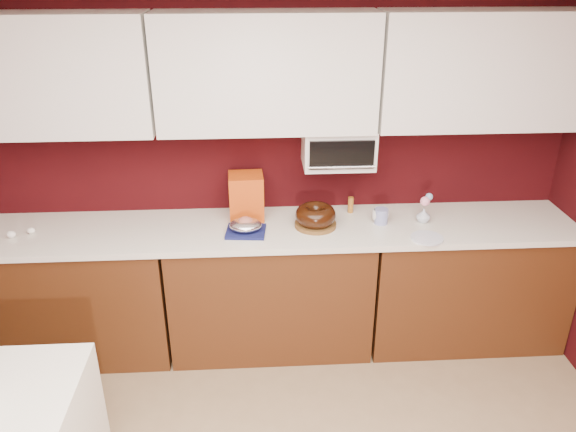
% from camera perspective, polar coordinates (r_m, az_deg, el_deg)
% --- Properties ---
extents(wall_back, '(4.00, 0.02, 2.50)m').
position_cam_1_polar(wall_back, '(3.76, -2.10, 5.79)').
color(wall_back, '#310609').
rests_on(wall_back, floor).
extents(base_cabinet_left, '(1.31, 0.58, 0.86)m').
position_cam_1_polar(base_cabinet_left, '(4.04, -21.20, -7.51)').
color(base_cabinet_left, '#4C250F').
rests_on(base_cabinet_left, floor).
extents(base_cabinet_center, '(1.31, 0.58, 0.86)m').
position_cam_1_polar(base_cabinet_center, '(3.84, -1.78, -7.39)').
color(base_cabinet_center, '#4C250F').
rests_on(base_cabinet_center, floor).
extents(base_cabinet_right, '(1.31, 0.58, 0.86)m').
position_cam_1_polar(base_cabinet_right, '(4.09, 17.34, -6.45)').
color(base_cabinet_right, '#4C250F').
rests_on(base_cabinet_right, floor).
extents(countertop, '(4.00, 0.62, 0.04)m').
position_cam_1_polar(countertop, '(3.62, -1.88, -1.38)').
color(countertop, silver).
rests_on(countertop, base_cabinet_center).
extents(upper_cabinet_left, '(1.31, 0.33, 0.70)m').
position_cam_1_polar(upper_cabinet_left, '(3.67, -24.08, 12.89)').
color(upper_cabinet_left, white).
rests_on(upper_cabinet_left, wall_back).
extents(upper_cabinet_center, '(1.31, 0.33, 0.70)m').
position_cam_1_polar(upper_cabinet_center, '(3.44, -2.18, 14.32)').
color(upper_cabinet_center, white).
rests_on(upper_cabinet_center, wall_back).
extents(upper_cabinet_right, '(1.31, 0.33, 0.70)m').
position_cam_1_polar(upper_cabinet_right, '(3.72, 19.45, 13.78)').
color(upper_cabinet_right, white).
rests_on(upper_cabinet_right, wall_back).
extents(toaster_oven, '(0.45, 0.30, 0.25)m').
position_cam_1_polar(toaster_oven, '(3.62, 5.12, 7.02)').
color(toaster_oven, white).
rests_on(toaster_oven, upper_cabinet_center).
extents(toaster_oven_door, '(0.40, 0.02, 0.18)m').
position_cam_1_polar(toaster_oven_door, '(3.47, 5.49, 6.19)').
color(toaster_oven_door, black).
rests_on(toaster_oven_door, toaster_oven).
extents(toaster_oven_handle, '(0.42, 0.02, 0.02)m').
position_cam_1_polar(toaster_oven_handle, '(3.48, 5.48, 4.95)').
color(toaster_oven_handle, silver).
rests_on(toaster_oven_handle, toaster_oven).
extents(cake_base, '(0.31, 0.31, 0.02)m').
position_cam_1_polar(cake_base, '(3.61, 2.80, -0.87)').
color(cake_base, brown).
rests_on(cake_base, countertop).
extents(bundt_cake, '(0.34, 0.34, 0.11)m').
position_cam_1_polar(bundt_cake, '(3.59, 2.83, 0.10)').
color(bundt_cake, black).
rests_on(bundt_cake, cake_base).
extents(navy_towel, '(0.26, 0.23, 0.02)m').
position_cam_1_polar(navy_towel, '(3.54, -4.31, -1.58)').
color(navy_towel, '#151A50').
rests_on(navy_towel, countertop).
extents(foil_ham_nest, '(0.22, 0.19, 0.07)m').
position_cam_1_polar(foil_ham_nest, '(3.52, -4.33, -0.92)').
color(foil_ham_nest, white).
rests_on(foil_ham_nest, navy_towel).
extents(roasted_ham, '(0.12, 0.11, 0.06)m').
position_cam_1_polar(roasted_ham, '(3.51, -4.35, -0.55)').
color(roasted_ham, '#B96454').
rests_on(roasted_ham, foil_ham_nest).
extents(pandoro_box, '(0.23, 0.21, 0.30)m').
position_cam_1_polar(pandoro_box, '(3.69, -4.26, 2.00)').
color(pandoro_box, '#AC240B').
rests_on(pandoro_box, countertop).
extents(dark_pan, '(0.21, 0.21, 0.03)m').
position_cam_1_polar(dark_pan, '(3.75, 2.45, 0.23)').
color(dark_pan, black).
rests_on(dark_pan, countertop).
extents(coffee_mug, '(0.13, 0.13, 0.11)m').
position_cam_1_polar(coffee_mug, '(3.70, 9.38, 0.17)').
color(coffee_mug, white).
rests_on(coffee_mug, countertop).
extents(blue_jar, '(0.09, 0.09, 0.10)m').
position_cam_1_polar(blue_jar, '(3.68, 9.46, -0.02)').
color(blue_jar, navy).
rests_on(blue_jar, countertop).
extents(flower_vase, '(0.08, 0.08, 0.11)m').
position_cam_1_polar(flower_vase, '(3.76, 13.61, 0.14)').
color(flower_vase, silver).
rests_on(flower_vase, countertop).
extents(flower_pink, '(0.06, 0.06, 0.06)m').
position_cam_1_polar(flower_pink, '(3.72, 13.75, 1.47)').
color(flower_pink, pink).
rests_on(flower_pink, flower_vase).
extents(flower_blue, '(0.05, 0.05, 0.05)m').
position_cam_1_polar(flower_blue, '(3.74, 14.14, 1.91)').
color(flower_blue, '#7BA0C5').
rests_on(flower_blue, flower_vase).
extents(china_plate, '(0.21, 0.21, 0.01)m').
position_cam_1_polar(china_plate, '(3.56, 13.94, -2.19)').
color(china_plate, white).
rests_on(china_plate, countertop).
extents(amber_bottle, '(0.04, 0.04, 0.11)m').
position_cam_1_polar(amber_bottle, '(3.81, 6.38, 1.14)').
color(amber_bottle, '#975B1B').
rests_on(amber_bottle, countertop).
extents(egg_left, '(0.06, 0.05, 0.05)m').
position_cam_1_polar(egg_left, '(3.86, -26.31, -1.69)').
color(egg_left, white).
rests_on(egg_left, countertop).
extents(egg_right, '(0.06, 0.05, 0.04)m').
position_cam_1_polar(egg_right, '(3.87, -24.64, -1.36)').
color(egg_right, white).
rests_on(egg_right, countertop).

